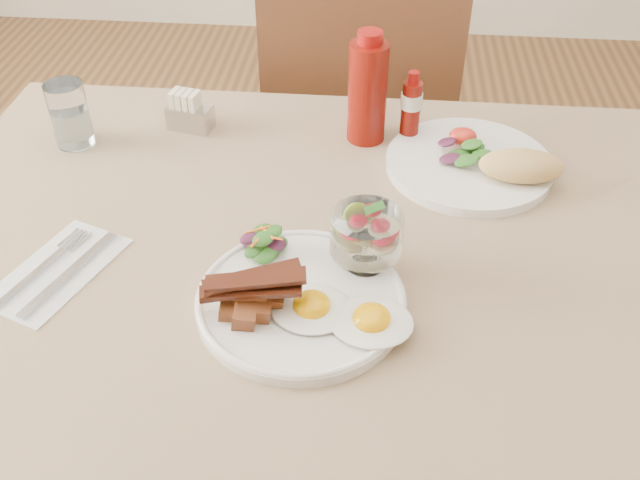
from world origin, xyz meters
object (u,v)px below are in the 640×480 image
ketchup_bottle (368,91)px  sugar_caddy (189,113)px  main_plate (301,301)px  fruit_cup (366,233)px  table (341,283)px  hot_sauce_bottle (411,108)px  second_plate (481,163)px  chair_far (359,137)px  water_glass (71,118)px

ketchup_bottle → sugar_caddy: size_ratio=2.33×
main_plate → fruit_cup: fruit_cup is taller
table → hot_sauce_bottle: (0.10, 0.29, 0.15)m
second_plate → hot_sauce_bottle: bearing=142.7°
fruit_cup → second_plate: (0.18, 0.27, -0.05)m
hot_sauce_bottle → fruit_cup: bearing=-99.9°
table → main_plate: 0.18m
table → chair_far: (0.00, 0.66, -0.14)m
main_plate → water_glass: bearing=140.2°
second_plate → hot_sauce_bottle: size_ratio=2.16×
hot_sauce_bottle → water_glass: 0.59m
fruit_cup → second_plate: size_ratio=0.35×
sugar_caddy → fruit_cup: bearing=-35.4°
main_plate → second_plate: bearing=52.2°
sugar_caddy → main_plate: bearing=-47.9°
ketchup_bottle → sugar_caddy: ketchup_bottle is taller
table → main_plate: main_plate is taller
table → chair_far: bearing=90.0°
main_plate → hot_sauce_bottle: hot_sauce_bottle is taller
table → main_plate: bearing=-107.6°
table → second_plate: bearing=42.1°
main_plate → second_plate: size_ratio=0.98×
main_plate → fruit_cup: (0.08, 0.07, 0.06)m
chair_far → hot_sauce_bottle: 0.49m
second_plate → sugar_caddy: sugar_caddy is taller
hot_sauce_bottle → table: bearing=-108.9°
second_plate → water_glass: bearing=177.6°
main_plate → hot_sauce_bottle: (0.14, 0.43, 0.06)m
chair_far → fruit_cup: chair_far is taller
chair_far → main_plate: (-0.05, -0.81, 0.24)m
second_plate → fruit_cup: bearing=-124.3°
fruit_cup → hot_sauce_bottle: bearing=80.1°
water_glass → fruit_cup: bearing=-29.4°
sugar_caddy → chair_far: bearing=63.1°
table → water_glass: size_ratio=11.65×
second_plate → main_plate: bearing=-127.8°
second_plate → water_glass: water_glass is taller
ketchup_bottle → hot_sauce_bottle: 0.08m
fruit_cup → second_plate: fruit_cup is taller
main_plate → fruit_cup: bearing=41.9°
hot_sauce_bottle → sugar_caddy: bearing=179.0°
hot_sauce_bottle → sugar_caddy: 0.40m
main_plate → second_plate: (0.26, 0.34, 0.01)m
fruit_cup → water_glass: bearing=150.6°
table → main_plate: (-0.05, -0.14, 0.10)m
fruit_cup → ketchup_bottle: bearing=92.2°
chair_far → fruit_cup: bearing=-87.2°
ketchup_bottle → water_glass: size_ratio=1.75×
table → ketchup_bottle: (0.02, 0.29, 0.18)m
fruit_cup → second_plate: 0.33m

